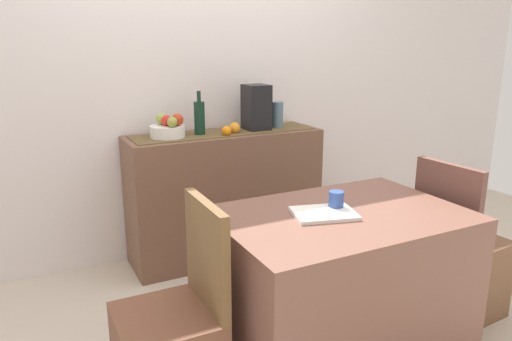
# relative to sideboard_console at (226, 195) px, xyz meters

# --- Properties ---
(ground_plane) EXTENTS (6.40, 6.40, 0.02)m
(ground_plane) POSITION_rel_sideboard_console_xyz_m (-0.09, -0.92, -0.46)
(ground_plane) COLOR beige
(ground_plane) RESTS_ON ground
(room_wall_rear) EXTENTS (6.40, 0.06, 2.70)m
(room_wall_rear) POSITION_rel_sideboard_console_xyz_m (-0.09, 0.26, 0.90)
(room_wall_rear) COLOR silver
(room_wall_rear) RESTS_ON ground
(sideboard_console) EXTENTS (1.35, 0.42, 0.90)m
(sideboard_console) POSITION_rel_sideboard_console_xyz_m (0.00, 0.00, 0.00)
(sideboard_console) COLOR brown
(sideboard_console) RESTS_ON ground
(table_runner) EXTENTS (1.27, 0.32, 0.01)m
(table_runner) POSITION_rel_sideboard_console_xyz_m (0.00, 0.00, 0.45)
(table_runner) COLOR brown
(table_runner) RESTS_ON sideboard_console
(fruit_bowl) EXTENTS (0.23, 0.23, 0.07)m
(fruit_bowl) POSITION_rel_sideboard_console_xyz_m (-0.40, 0.00, 0.49)
(fruit_bowl) COLOR white
(fruit_bowl) RESTS_ON table_runner
(apple_rear) EXTENTS (0.07, 0.07, 0.07)m
(apple_rear) POSITION_rel_sideboard_console_xyz_m (-0.41, -0.00, 0.56)
(apple_rear) COLOR red
(apple_rear) RESTS_ON fruit_bowl
(apple_left) EXTENTS (0.07, 0.07, 0.07)m
(apple_left) POSITION_rel_sideboard_console_xyz_m (-0.42, 0.07, 0.57)
(apple_left) COLOR #8BAD44
(apple_left) RESTS_ON fruit_bowl
(apple_right) EXTENTS (0.08, 0.08, 0.08)m
(apple_right) POSITION_rel_sideboard_console_xyz_m (-0.34, -0.03, 0.57)
(apple_right) COLOR #BB3418
(apple_right) RESTS_ON fruit_bowl
(apple_front) EXTENTS (0.07, 0.07, 0.07)m
(apple_front) POSITION_rel_sideboard_console_xyz_m (-0.39, -0.07, 0.56)
(apple_front) COLOR olive
(apple_front) RESTS_ON fruit_bowl
(wine_bottle) EXTENTS (0.07, 0.07, 0.29)m
(wine_bottle) POSITION_rel_sideboard_console_xyz_m (-0.18, 0.00, 0.57)
(wine_bottle) COLOR #113021
(wine_bottle) RESTS_ON sideboard_console
(coffee_maker) EXTENTS (0.16, 0.18, 0.32)m
(coffee_maker) POSITION_rel_sideboard_console_xyz_m (0.24, 0.00, 0.61)
(coffee_maker) COLOR black
(coffee_maker) RESTS_ON sideboard_console
(ceramic_vase) EXTENTS (0.08, 0.08, 0.19)m
(ceramic_vase) POSITION_rel_sideboard_console_xyz_m (0.41, 0.00, 0.54)
(ceramic_vase) COLOR slate
(ceramic_vase) RESTS_ON sideboard_console
(orange_loose_end) EXTENTS (0.08, 0.08, 0.08)m
(orange_loose_end) POSITION_rel_sideboard_console_xyz_m (0.05, -0.05, 0.49)
(orange_loose_end) COLOR orange
(orange_loose_end) RESTS_ON sideboard_console
(orange_loose_far) EXTENTS (0.07, 0.07, 0.07)m
(orange_loose_far) POSITION_rel_sideboard_console_xyz_m (-0.03, -0.10, 0.48)
(orange_loose_far) COLOR orange
(orange_loose_far) RESTS_ON sideboard_console
(dining_table) EXTENTS (1.14, 0.77, 0.74)m
(dining_table) POSITION_rel_sideboard_console_xyz_m (0.02, -1.31, -0.08)
(dining_table) COLOR brown
(dining_table) RESTS_ON ground
(open_book) EXTENTS (0.33, 0.28, 0.02)m
(open_book) POSITION_rel_sideboard_console_xyz_m (-0.07, -1.30, 0.30)
(open_book) COLOR white
(open_book) RESTS_ON dining_table
(coffee_cup) EXTENTS (0.07, 0.07, 0.09)m
(coffee_cup) POSITION_rel_sideboard_console_xyz_m (0.02, -1.27, 0.34)
(coffee_cup) COLOR #2D4A93
(coffee_cup) RESTS_ON dining_table
(chair_by_corner) EXTENTS (0.43, 0.43, 0.90)m
(chair_by_corner) POSITION_rel_sideboard_console_xyz_m (0.86, -1.31, -0.18)
(chair_by_corner) COLOR brown
(chair_by_corner) RESTS_ON ground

